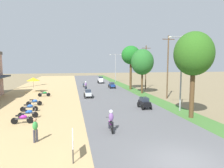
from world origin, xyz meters
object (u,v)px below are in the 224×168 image
object	(u,v)px
utility_pole_near	(168,66)
car_sedan_silver	(88,93)
parked_motorbike_third	(29,107)
streetlamp_near	(181,68)
median_tree_second	(142,62)
motorbike_ahead_second	(86,86)
parked_motorbike_second	(28,113)
street_signboard	(73,140)
car_van_white	(100,79)
parked_motorbike_nearest	(23,118)
median_tree_nearest	(194,54)
utility_pole_far	(146,67)
parked_motorbike_fifth	(44,93)
car_hatchback_black	(144,102)
motorbike_foreground_rider	(111,121)
parked_motorbike_fourth	(34,102)
motorbike_ahead_third	(83,85)
streetlamp_mid	(116,66)
vendor_umbrella	(33,79)
car_sedan_blue	(112,85)
median_tree_third	(131,55)

from	to	relation	value
utility_pole_near	car_sedan_silver	bearing A→B (deg)	166.48
parked_motorbike_third	streetlamp_near	xyz separation A→B (m)	(15.72, -2.73, 4.06)
median_tree_second	motorbike_ahead_second	world-z (taller)	median_tree_second
parked_motorbike_second	street_signboard	distance (m)	9.79
parked_motorbike_second	car_van_white	distance (m)	31.54
parked_motorbike_nearest	median_tree_nearest	world-z (taller)	median_tree_nearest
utility_pole_far	motorbike_ahead_second	world-z (taller)	utility_pole_far
parked_motorbike_nearest	motorbike_ahead_second	world-z (taller)	motorbike_ahead_second
parked_motorbike_fifth	car_hatchback_black	distance (m)	15.95
parked_motorbike_third	car_hatchback_black	world-z (taller)	car_hatchback_black
motorbike_foreground_rider	motorbike_ahead_second	xyz separation A→B (m)	(-0.28, 22.80, 0.00)
median_tree_nearest	motorbike_ahead_second	distance (m)	22.73
motorbike_ahead_second	streetlamp_near	bearing A→B (deg)	-63.75
parked_motorbike_fifth	streetlamp_near	size ratio (longest dim) A/B	0.23
parked_motorbike_fourth	car_sedan_silver	bearing A→B (deg)	33.03
parked_motorbike_second	car_hatchback_black	xyz separation A→B (m)	(11.92, 1.61, 0.19)
median_tree_second	motorbike_ahead_third	xyz separation A→B (m)	(-9.12, 10.58, -4.67)
car_hatchback_black	streetlamp_mid	bearing A→B (deg)	83.69
median_tree_second	motorbike_foreground_rider	xyz separation A→B (m)	(-8.68, -17.39, -4.39)
parked_motorbike_third	median_tree_second	size ratio (longest dim) A/B	0.25
vendor_umbrella	motorbike_ahead_third	distance (m)	10.64
parked_motorbike_nearest	utility_pole_far	xyz separation A→B (m)	(18.20, 19.32, 3.84)
car_sedan_blue	parked_motorbike_fifth	bearing A→B (deg)	-147.08
parked_motorbike_nearest	parked_motorbike_second	world-z (taller)	same
utility_pole_near	streetlamp_mid	bearing A→B (deg)	94.86
utility_pole_far	street_signboard	bearing A→B (deg)	-118.02
parked_motorbike_nearest	car_sedan_silver	bearing A→B (deg)	61.22
parked_motorbike_fourth	motorbike_foreground_rider	xyz separation A→B (m)	(7.22, -10.60, 0.30)
utility_pole_far	motorbike_foreground_rider	size ratio (longest dim) A/B	4.67
median_tree_second	motorbike_ahead_second	size ratio (longest dim) A/B	4.07
parked_motorbike_third	streetlamp_mid	bearing A→B (deg)	62.03
vendor_umbrella	motorbike_ahead_second	world-z (taller)	vendor_umbrella
median_tree_third	car_sedan_silver	distance (m)	13.01
parked_motorbike_fifth	utility_pole_near	distance (m)	18.66
car_sedan_blue	parked_motorbike_second	bearing A→B (deg)	-120.85
parked_motorbike_second	streetlamp_mid	size ratio (longest dim) A/B	0.25
median_tree_nearest	streetlamp_mid	size ratio (longest dim) A/B	1.08
vendor_umbrella	median_tree_third	distance (m)	18.09
parked_motorbike_fourth	parked_motorbike_fifth	world-z (taller)	same
parked_motorbike_second	utility_pole_far	world-z (taller)	utility_pole_far
median_tree_second	utility_pole_near	world-z (taller)	utility_pole_near
car_sedan_blue	street_signboard	bearing A→B (deg)	-105.27
street_signboard	motorbike_ahead_third	bearing A→B (deg)	85.74
parked_motorbike_third	parked_motorbike_fifth	xyz separation A→B (m)	(0.32, 9.45, 0.00)
vendor_umbrella	median_tree_second	xyz separation A→B (m)	(18.01, -5.00, 2.94)
parked_motorbike_fourth	streetlamp_mid	bearing A→B (deg)	59.54
parked_motorbike_nearest	motorbike_foreground_rider	distance (m)	7.67
car_sedan_silver	car_sedan_blue	distance (m)	11.39
parked_motorbike_nearest	parked_motorbike_third	distance (m)	4.42
parked_motorbike_nearest	motorbike_ahead_third	bearing A→B (deg)	75.29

